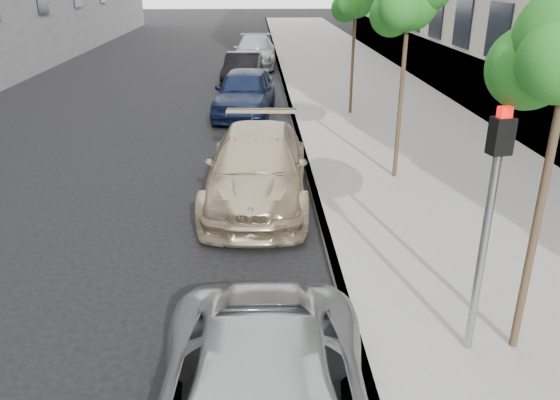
{
  "coord_description": "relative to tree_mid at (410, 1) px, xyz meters",
  "views": [
    {
      "loc": [
        -0.11,
        -4.23,
        4.63
      ],
      "look_at": [
        0.23,
        3.32,
        1.5
      ],
      "focal_mm": 35.0,
      "sensor_mm": 36.0,
      "label": 1
    }
  ],
  "objects": [
    {
      "name": "sidewalk",
      "position": [
        1.07,
        16.0,
        -4.04
      ],
      "size": [
        6.4,
        72.0,
        0.14
      ],
      "primitive_type": "cube",
      "color": "gray",
      "rests_on": "ground"
    },
    {
      "name": "curb",
      "position": [
        -2.05,
        16.0,
        -4.04
      ],
      "size": [
        0.15,
        72.0,
        0.14
      ],
      "primitive_type": "cube",
      "color": "#9E9B93",
      "rests_on": "ground"
    },
    {
      "name": "tree_mid",
      "position": [
        0.0,
        0.0,
        0.0
      ],
      "size": [
        1.65,
        1.45,
        4.79
      ],
      "color": "#38281C",
      "rests_on": "sidewalk"
    },
    {
      "name": "signal_pole",
      "position": [
        -0.63,
        -6.51,
        -1.99
      ],
      "size": [
        0.27,
        0.22,
        3.17
      ],
      "rotation": [
        0.0,
        0.0,
        0.19
      ],
      "color": "#939699",
      "rests_on": "sidewalk"
    },
    {
      "name": "suv",
      "position": [
        -3.33,
        -1.01,
        -3.35
      ],
      "size": [
        2.43,
        5.37,
        1.53
      ],
      "primitive_type": "imported",
      "rotation": [
        0.0,
        0.0,
        -0.06
      ],
      "color": "tan",
      "rests_on": "ground"
    },
    {
      "name": "sedan_blue",
      "position": [
        -3.7,
        6.97,
        -3.3
      ],
      "size": [
        2.43,
        4.93,
        1.62
      ],
      "primitive_type": "imported",
      "rotation": [
        0.0,
        0.0,
        -0.11
      ],
      "color": "#101935",
      "rests_on": "ground"
    },
    {
      "name": "sedan_black",
      "position": [
        -3.88,
        12.57,
        -3.41
      ],
      "size": [
        1.87,
        4.37,
        1.4
      ],
      "primitive_type": "imported",
      "rotation": [
        0.0,
        0.0,
        -0.09
      ],
      "color": "black",
      "rests_on": "ground"
    },
    {
      "name": "sedan_rear",
      "position": [
        -3.33,
        17.98,
        -3.33
      ],
      "size": [
        2.47,
        5.49,
        1.56
      ],
      "primitive_type": "imported",
      "rotation": [
        0.0,
        0.0,
        -0.05
      ],
      "color": "#A3A7AB",
      "rests_on": "ground"
    }
  ]
}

